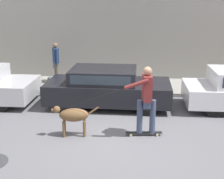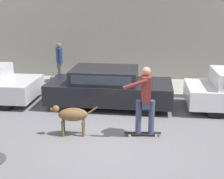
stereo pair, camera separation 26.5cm
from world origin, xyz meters
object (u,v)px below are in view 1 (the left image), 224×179
(parked_car_1, at_px, (107,88))
(skateboarder, at_px, (146,97))
(pedestrian_with_bag, at_px, (56,61))
(fire_hydrant, at_px, (50,86))
(dog, at_px, (73,116))

(parked_car_1, relative_size, skateboarder, 1.50)
(pedestrian_with_bag, bearing_deg, parked_car_1, -73.06)
(parked_car_1, height_order, fire_hydrant, parked_car_1)
(parked_car_1, distance_m, skateboarder, 2.55)
(dog, distance_m, pedestrian_with_bag, 5.00)
(parked_car_1, relative_size, pedestrian_with_bag, 2.51)
(dog, height_order, pedestrian_with_bag, pedestrian_with_bag)
(dog, relative_size, pedestrian_with_bag, 0.75)
(dog, bearing_deg, fire_hydrant, -72.61)
(pedestrian_with_bag, distance_m, fire_hydrant, 1.62)
(dog, height_order, skateboarder, skateboarder)
(fire_hydrant, bearing_deg, parked_car_1, -22.17)
(parked_car_1, height_order, pedestrian_with_bag, pedestrian_with_bag)
(skateboarder, xyz_separation_m, fire_hydrant, (-3.30, 3.09, -0.64))
(dog, relative_size, skateboarder, 0.44)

